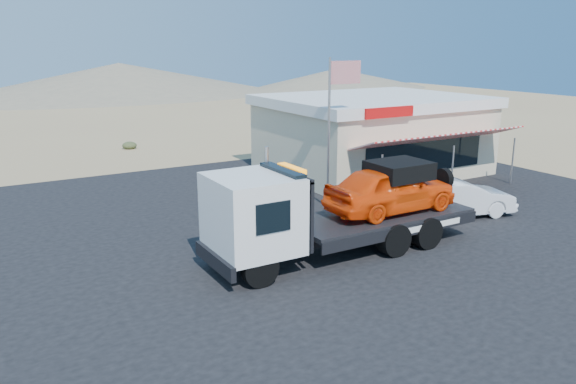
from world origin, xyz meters
name	(u,v)px	position (x,y,z in m)	size (l,w,h in m)	color
ground	(283,265)	(0.00, 0.00, 0.00)	(120.00, 120.00, 0.00)	#9F815A
asphalt_lot	(289,227)	(2.00, 3.00, 0.01)	(32.00, 24.00, 0.02)	black
tow_truck	(339,204)	(2.03, -0.01, 1.63)	(9.04, 2.68, 3.02)	black
white_sedan	(458,198)	(8.35, 0.89, 0.74)	(1.52, 4.35, 1.43)	silver
jerky_store	(372,133)	(10.50, 8.97, 1.99)	(10.40, 9.97, 3.90)	beige
flagpole	(334,115)	(4.93, 4.50, 3.76)	(1.55, 0.10, 6.00)	#99999E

